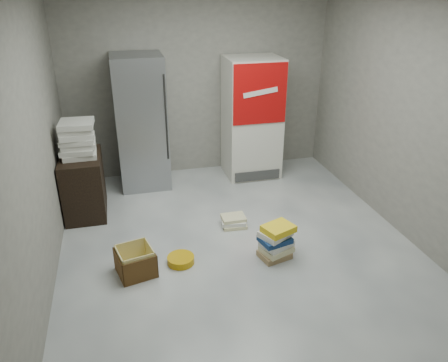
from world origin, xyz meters
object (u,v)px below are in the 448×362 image
at_px(steel_fridge, 141,123).
at_px(cardboard_box, 136,263).
at_px(phonebook_stack_main, 276,241).
at_px(wood_shelf, 84,185).
at_px(coke_cooler, 252,118).

bearing_deg(steel_fridge, cardboard_box, -97.24).
xyz_separation_m(steel_fridge, phonebook_stack_main, (1.24, -2.29, -0.75)).
xyz_separation_m(wood_shelf, phonebook_stack_main, (2.07, -1.56, -0.20)).
distance_m(steel_fridge, phonebook_stack_main, 2.71).
distance_m(coke_cooler, phonebook_stack_main, 2.43).
height_order(steel_fridge, wood_shelf, steel_fridge).
bearing_deg(phonebook_stack_main, coke_cooler, 57.97).
relative_size(steel_fridge, wood_shelf, 2.37).
bearing_deg(steel_fridge, phonebook_stack_main, -61.57).
height_order(coke_cooler, wood_shelf, coke_cooler).
bearing_deg(coke_cooler, phonebook_stack_main, -100.12).
bearing_deg(wood_shelf, steel_fridge, 41.31).
relative_size(coke_cooler, cardboard_box, 4.05).
xyz_separation_m(steel_fridge, wood_shelf, (-0.83, -0.73, -0.55)).
xyz_separation_m(phonebook_stack_main, cardboard_box, (-1.52, 0.07, -0.08)).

